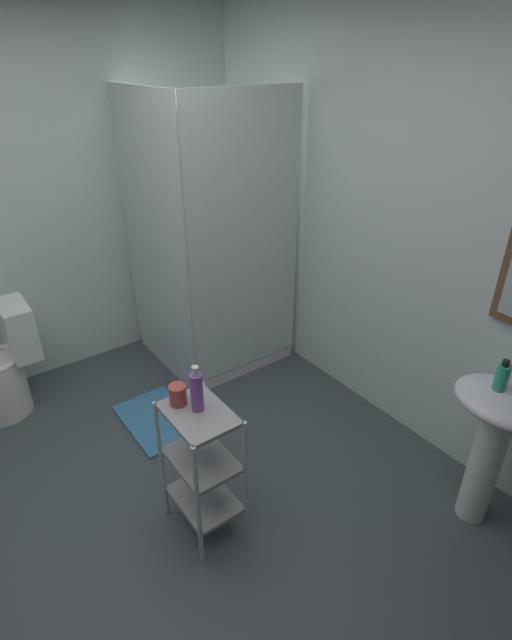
{
  "coord_description": "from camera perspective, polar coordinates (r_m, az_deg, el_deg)",
  "views": [
    {
      "loc": [
        1.65,
        -0.46,
        2.16
      ],
      "look_at": [
        -0.1,
        0.83,
        0.96
      ],
      "focal_mm": 27.16,
      "sensor_mm": 36.0,
      "label": 1
    }
  ],
  "objects": [
    {
      "name": "pedestal_sink",
      "position": [
        2.64,
        26.35,
        -11.51
      ],
      "size": [
        0.46,
        0.37,
        0.81
      ],
      "color": "white",
      "rests_on": "ground_plane"
    },
    {
      "name": "conditioner_bottle_purple",
      "position": [
        2.19,
        -7.0,
        -8.32
      ],
      "size": [
        0.06,
        0.06,
        0.23
      ],
      "color": "purple",
      "rests_on": "storage_cart"
    },
    {
      "name": "toilet",
      "position": [
        3.64,
        -27.72,
        -5.29
      ],
      "size": [
        0.37,
        0.49,
        0.76
      ],
      "color": "white",
      "rests_on": "ground_plane"
    },
    {
      "name": "storage_cart",
      "position": [
        2.44,
        -6.41,
        -16.25
      ],
      "size": [
        0.38,
        0.28,
        0.74
      ],
      "color": "silver",
      "rests_on": "ground_plane"
    },
    {
      "name": "bath_mat",
      "position": [
        3.37,
        -11.54,
        -11.41
      ],
      "size": [
        0.6,
        0.4,
        0.02
      ],
      "primitive_type": "cube",
      "color": "teal",
      "rests_on": "ground_plane"
    },
    {
      "name": "wall_back",
      "position": [
        2.97,
        17.52,
        9.77
      ],
      "size": [
        4.2,
        0.14,
        2.5
      ],
      "color": "silver",
      "rests_on": "ground_plane"
    },
    {
      "name": "shower_stall",
      "position": [
        3.71,
        -5.61,
        1.57
      ],
      "size": [
        0.92,
        0.92,
        2.0
      ],
      "color": "white",
      "rests_on": "ground_plane"
    },
    {
      "name": "ground_plane",
      "position": [
        2.76,
        -14.07,
        -24.06
      ],
      "size": [
        4.2,
        4.2,
        0.02
      ],
      "primitive_type": "cube",
      "color": "#424D51"
    },
    {
      "name": "rinse_cup",
      "position": [
        2.27,
        -9.19,
        -8.71
      ],
      "size": [
        0.08,
        0.08,
        0.1
      ],
      "primitive_type": "cylinder",
      "color": "#B24742",
      "rests_on": "storage_cart"
    },
    {
      "name": "hand_soap_bottle",
      "position": [
        2.47,
        26.99,
        -5.97
      ],
      "size": [
        0.06,
        0.06,
        0.16
      ],
      "color": "#2DBC99",
      "rests_on": "pedestal_sink"
    }
  ]
}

